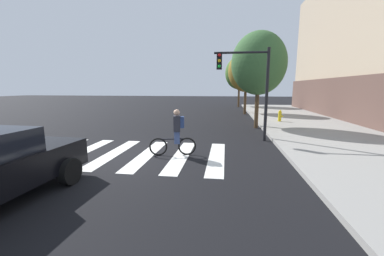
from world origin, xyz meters
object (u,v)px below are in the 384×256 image
(street_tree_near, at_px, (259,64))
(street_tree_mid, at_px, (246,71))
(cyclist, at_px, (176,133))
(fire_hydrant, at_px, (280,116))
(traffic_light_near, at_px, (249,78))
(street_tree_far, at_px, (239,73))

(street_tree_near, distance_m, street_tree_mid, 7.78)
(cyclist, distance_m, fire_hydrant, 10.25)
(cyclist, bearing_deg, traffic_light_near, 46.74)
(fire_hydrant, distance_m, street_tree_near, 4.35)
(cyclist, height_order, street_tree_near, street_tree_near)
(street_tree_near, xyz_separation_m, street_tree_far, (-0.26, 15.95, 0.38))
(fire_hydrant, bearing_deg, cyclist, -122.32)
(traffic_light_near, relative_size, street_tree_mid, 0.72)
(cyclist, bearing_deg, street_tree_mid, 76.13)
(traffic_light_near, bearing_deg, fire_hydrant, 64.59)
(fire_hydrant, distance_m, street_tree_far, 14.47)
(traffic_light_near, xyz_separation_m, street_tree_far, (0.61, 19.56, 1.37))
(street_tree_mid, bearing_deg, traffic_light_near, -93.92)
(fire_hydrant, height_order, street_tree_far, street_tree_far)
(street_tree_near, xyz_separation_m, street_tree_mid, (-0.09, 7.78, 0.06))
(fire_hydrant, height_order, street_tree_near, street_tree_near)
(street_tree_mid, distance_m, street_tree_far, 8.18)
(cyclist, distance_m, street_tree_far, 22.99)
(cyclist, distance_m, street_tree_near, 8.06)
(street_tree_near, bearing_deg, cyclist, -119.01)
(cyclist, height_order, street_tree_mid, street_tree_mid)
(fire_hydrant, relative_size, street_tree_mid, 0.13)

